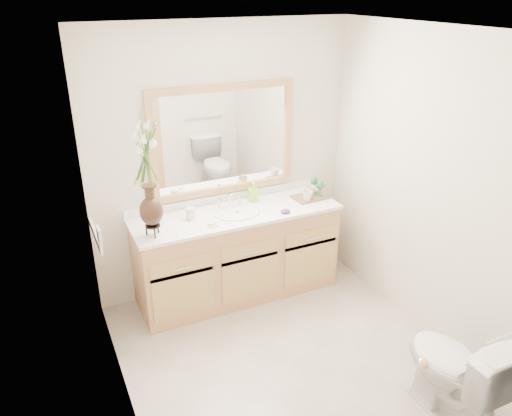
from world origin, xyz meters
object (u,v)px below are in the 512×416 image
toilet (456,372)px  flower_vase (147,164)px  tumbler (190,213)px  soap_bottle (253,193)px  tray (310,197)px

toilet → flower_vase: size_ratio=0.85×
toilet → flower_vase: bearing=-51.0°
toilet → tumbler: (-1.10, 1.98, 0.51)m
soap_bottle → tumbler: bearing=-157.5°
toilet → tray: tray is taller
tumbler → toilet: bearing=-60.8°
tumbler → tray: size_ratio=0.31×
toilet → tray: bearing=-91.3°
toilet → tumbler: size_ratio=7.56×
flower_vase → tray: bearing=4.8°
tray → flower_vase: bearing=-178.0°
flower_vase → soap_bottle: size_ratio=5.45×
tray → toilet: bearing=-94.1°
soap_bottle → tray: bearing=-4.0°
toilet → flower_vase: flower_vase is taller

